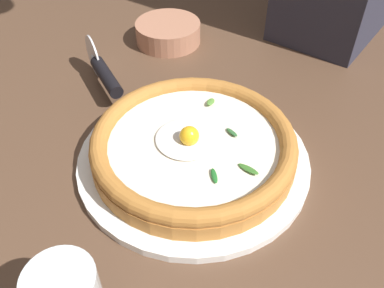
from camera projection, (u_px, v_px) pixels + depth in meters
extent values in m
cube|color=brown|center=(190.00, 171.00, 0.58)|extent=(2.40, 2.40, 0.03)
cylinder|color=white|center=(192.00, 157.00, 0.57)|extent=(0.32, 0.32, 0.01)
cylinder|color=#BC7834|center=(192.00, 148.00, 0.56)|extent=(0.28, 0.28, 0.02)
torus|color=#B57331|center=(192.00, 139.00, 0.55)|extent=(0.28, 0.28, 0.02)
cylinder|color=white|center=(192.00, 141.00, 0.55)|extent=(0.23, 0.23, 0.00)
ellipsoid|color=white|center=(188.00, 137.00, 0.55)|extent=(0.08, 0.08, 0.01)
sphere|color=yellow|center=(189.00, 133.00, 0.54)|extent=(0.03, 0.03, 0.03)
ellipsoid|color=#3F7D2E|center=(248.00, 169.00, 0.51)|extent=(0.03, 0.02, 0.01)
ellipsoid|color=#57923C|center=(211.00, 102.00, 0.61)|extent=(0.02, 0.03, 0.01)
ellipsoid|color=#326B37|center=(232.00, 132.00, 0.56)|extent=(0.02, 0.01, 0.01)
ellipsoid|color=#4C7E49|center=(170.00, 143.00, 0.54)|extent=(0.03, 0.01, 0.00)
ellipsoid|color=#226C29|center=(214.00, 176.00, 0.50)|extent=(0.02, 0.02, 0.00)
cylinder|color=#B3765A|center=(168.00, 32.00, 0.80)|extent=(0.13, 0.13, 0.04)
cylinder|color=silver|center=(93.00, 56.00, 0.71)|extent=(0.07, 0.01, 0.07)
cylinder|color=silver|center=(95.00, 59.00, 0.70)|extent=(0.02, 0.01, 0.01)
cylinder|color=black|center=(106.00, 77.00, 0.66)|extent=(0.10, 0.04, 0.02)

